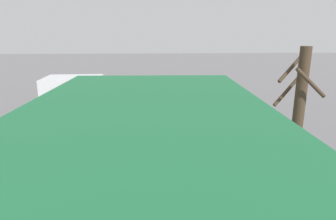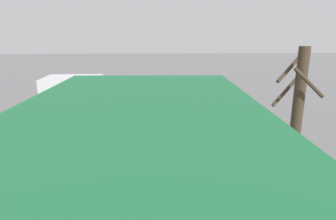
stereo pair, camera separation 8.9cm
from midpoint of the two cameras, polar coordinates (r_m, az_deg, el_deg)
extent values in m
plane|color=slate|center=(12.16, 0.10, -4.62)|extent=(90.00, 90.00, 0.00)
cylinder|color=#999BA0|center=(10.60, -0.14, -7.62)|extent=(1.45, 1.45, 0.01)
cylinder|color=#999BA0|center=(15.13, -18.10, -1.41)|extent=(1.46, 1.46, 0.01)
cylinder|color=#ADAFB5|center=(12.04, 0.68, -4.80)|extent=(2.94, 2.94, 0.01)
cube|color=white|center=(12.48, -15.14, 0.44)|extent=(2.07, 5.24, 1.40)
cube|color=white|center=(10.43, -17.52, 3.79)|extent=(1.87, 1.44, 0.84)
cube|color=black|center=(9.93, -18.10, -1.59)|extent=(1.66, 0.10, 0.63)
cube|color=#232326|center=(10.23, -17.68, -7.30)|extent=(1.96, 0.20, 0.24)
cylinder|color=black|center=(10.99, -11.45, -5.11)|extent=(0.26, 0.72, 0.72)
cylinder|color=black|center=(11.43, -21.27, -5.08)|extent=(0.26, 0.72, 0.72)
cylinder|color=black|center=(14.05, -9.79, -0.60)|extent=(0.26, 0.72, 0.72)
cylinder|color=black|center=(14.39, -17.57, -0.72)|extent=(0.26, 0.72, 0.72)
cube|color=#1951B2|center=(12.40, 2.48, -1.33)|extent=(0.76, 0.90, 0.56)
cube|color=#1951B2|center=(12.54, 2.45, -3.35)|extent=(0.68, 0.81, 0.04)
cylinder|color=#1951B2|center=(12.69, 3.03, 0.91)|extent=(0.55, 0.24, 0.04)
sphere|color=black|center=(12.24, 2.99, -4.27)|extent=(0.10, 0.10, 0.10)
sphere|color=black|center=(12.35, 1.13, -4.07)|extent=(0.10, 0.10, 0.10)
sphere|color=black|center=(12.80, 3.73, -3.41)|extent=(0.10, 0.10, 0.10)
sphere|color=black|center=(12.90, 1.94, -3.23)|extent=(0.10, 0.10, 0.10)
cylinder|color=white|center=(12.31, 1.99, -0.97)|extent=(0.17, 0.29, 0.69)
cube|color=#515156|center=(12.76, -2.66, -2.66)|extent=(0.69, 0.75, 0.03)
cylinder|color=#515156|center=(12.79, -1.23, -0.05)|extent=(0.04, 0.04, 1.10)
cylinder|color=#515156|center=(12.96, -3.02, 0.14)|extent=(0.04, 0.04, 1.10)
cylinder|color=black|center=(12.97, -1.13, -2.90)|extent=(0.13, 0.20, 0.20)
cylinder|color=black|center=(13.16, -3.05, -2.65)|extent=(0.13, 0.20, 0.20)
cube|color=tan|center=(12.71, -2.67, -1.93)|extent=(0.64, 0.71, 0.31)
cube|color=tan|center=(12.62, -2.69, -0.46)|extent=(0.60, 0.68, 0.37)
cube|color=#A37F51|center=(12.53, -2.71, 1.15)|extent=(0.62, 0.64, 0.36)
cylinder|color=black|center=(11.61, -0.16, -3.45)|extent=(0.18, 0.18, 0.82)
cylinder|color=black|center=(11.79, 0.10, -3.15)|extent=(0.18, 0.18, 0.82)
cube|color=black|center=(11.47, -0.03, 0.64)|extent=(0.40, 0.51, 0.84)
sphere|color=#8C6647|center=(11.35, -0.03, 3.29)|extent=(0.22, 0.22, 0.22)
cylinder|color=black|center=(11.24, -0.39, 0.08)|extent=(0.10, 0.10, 0.55)
cylinder|color=black|center=(11.59, 0.11, 1.92)|extent=(0.32, 0.19, 0.50)
cylinder|color=#333338|center=(11.47, 0.10, 2.60)|extent=(0.02, 0.02, 0.86)
cone|color=yellow|center=(11.40, 0.11, 4.47)|extent=(1.04, 1.04, 0.22)
sphere|color=#333338|center=(11.38, 0.11, 5.11)|extent=(0.04, 0.04, 0.04)
cylinder|color=black|center=(13.53, 6.50, -0.86)|extent=(0.18, 0.18, 0.82)
cylinder|color=black|center=(13.35, 6.21, -1.07)|extent=(0.18, 0.18, 0.82)
cube|color=#5B1E23|center=(13.24, 6.46, 2.49)|extent=(0.46, 0.52, 0.84)
sphere|color=beige|center=(13.13, 6.53, 4.79)|extent=(0.22, 0.22, 0.22)
cylinder|color=#5B1E23|center=(13.49, 6.83, 2.50)|extent=(0.10, 0.10, 0.55)
cylinder|color=#5B1E23|center=(13.02, 6.30, 3.28)|extent=(0.31, 0.23, 0.50)
cylinder|color=#333338|center=(13.07, 6.36, 4.04)|extent=(0.02, 0.02, 0.86)
cone|color=#E0668E|center=(13.00, 6.41, 5.68)|extent=(1.04, 1.04, 0.22)
sphere|color=#333338|center=(12.98, 6.42, 6.25)|extent=(0.04, 0.04, 0.04)
cylinder|color=black|center=(13.70, -0.51, -0.56)|extent=(0.18, 0.18, 0.82)
cylinder|color=black|center=(13.51, -0.31, -0.78)|extent=(0.18, 0.18, 0.82)
cube|color=#473323|center=(13.40, -0.42, 2.75)|extent=(0.36, 0.49, 0.84)
sphere|color=#8C6647|center=(13.30, -0.43, 5.02)|extent=(0.22, 0.22, 0.22)
cylinder|color=#473323|center=(13.66, -0.68, 2.76)|extent=(0.10, 0.10, 0.55)
cylinder|color=#473323|center=(13.19, -0.15, 3.52)|extent=(0.32, 0.16, 0.50)
cylinder|color=#333338|center=(13.23, -0.32, 4.27)|extent=(0.02, 0.02, 0.86)
cone|color=red|center=(13.17, -0.32, 5.89)|extent=(1.04, 1.04, 0.22)
sphere|color=#333338|center=(13.15, -0.32, 6.45)|extent=(0.04, 0.04, 0.04)
cylinder|color=#423323|center=(7.21, 23.58, -4.01)|extent=(0.24, 0.24, 3.77)
cylinder|color=#423323|center=(6.67, 25.88, 4.70)|extent=(0.70, 0.10, 0.64)
cylinder|color=#423323|center=(7.23, 22.13, 3.51)|extent=(0.75, 0.39, 0.69)
cylinder|color=#423323|center=(7.10, 22.53, 7.21)|extent=(0.66, 0.42, 0.55)
camera|label=1|loc=(0.04, -89.78, 0.06)|focal=31.66mm
camera|label=2|loc=(0.04, 90.22, -0.06)|focal=31.66mm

